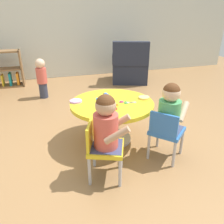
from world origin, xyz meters
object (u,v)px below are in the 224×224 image
at_px(toddler_standing, 42,77).
at_px(craft_scissors, 128,103).
at_px(seated_child_left, 106,124).
at_px(armchair_dark, 130,67).
at_px(rolling_pin, 108,96).
at_px(child_chair_right, 166,132).
at_px(seated_child_right, 170,109).
at_px(craft_table, 112,111).
at_px(child_chair_left, 102,147).

distance_m(toddler_standing, craft_scissors, 1.97).
bearing_deg(seated_child_left, armchair_dark, 64.76).
bearing_deg(rolling_pin, armchair_dark, 62.09).
height_order(child_chair_right, seated_child_right, seated_child_right).
bearing_deg(child_chair_right, toddler_standing, 116.87).
bearing_deg(armchair_dark, craft_table, -116.26).
relative_size(seated_child_right, toddler_standing, 0.76).
height_order(child_chair_left, seated_child_right, seated_child_right).
distance_m(child_chair_left, seated_child_right, 0.74).
bearing_deg(craft_table, seated_child_left, -111.44).
relative_size(seated_child_left, child_chair_right, 0.95).
distance_m(child_chair_left, toddler_standing, 2.31).
distance_m(child_chair_right, seated_child_right, 0.23).
xyz_separation_m(seated_child_left, seated_child_right, (0.66, 0.12, 0.00)).
relative_size(child_chair_right, armchair_dark, 0.59).
bearing_deg(toddler_standing, child_chair_left, -78.95).
xyz_separation_m(child_chair_right, seated_child_right, (0.03, 0.03, 0.23)).
bearing_deg(seated_child_right, rolling_pin, 126.03).
bearing_deg(craft_scissors, seated_child_left, -127.04).
xyz_separation_m(armchair_dark, rolling_pin, (-1.07, -2.02, 0.19)).
height_order(child_chair_right, armchair_dark, armchair_dark).
relative_size(craft_table, child_chair_left, 1.71).
bearing_deg(toddler_standing, craft_table, -67.10).
bearing_deg(armchair_dark, craft_scissors, -112.03).
relative_size(seated_child_left, armchair_dark, 0.56).
height_order(seated_child_right, armchair_dark, armchair_dark).
bearing_deg(seated_child_left, child_chair_right, 8.36).
xyz_separation_m(seated_child_left, armchair_dark, (1.29, 2.74, -0.22)).
height_order(armchair_dark, rolling_pin, armchair_dark).
relative_size(armchair_dark, toddler_standing, 1.36).
distance_m(child_chair_left, child_chair_right, 0.67).
bearing_deg(toddler_standing, craft_scissors, -63.54).
distance_m(seated_child_left, craft_scissors, 0.66).
bearing_deg(rolling_pin, craft_table, -84.89).
bearing_deg(rolling_pin, child_chair_left, -110.16).
bearing_deg(craft_table, seated_child_right, -48.12).
relative_size(child_chair_right, seated_child_right, 1.05).
distance_m(craft_table, seated_child_left, 0.66).
relative_size(child_chair_right, toddler_standing, 0.80).
distance_m(craft_table, child_chair_left, 0.64).
bearing_deg(craft_scissors, seated_child_right, -56.89).
distance_m(armchair_dark, craft_scissors, 2.40).
bearing_deg(child_chair_right, child_chair_left, -173.35).
bearing_deg(child_chair_right, seated_child_right, 41.42).
relative_size(seated_child_right, armchair_dark, 0.56).
relative_size(armchair_dark, craft_scissors, 6.54).
bearing_deg(child_chair_right, craft_table, 128.31).
distance_m(child_chair_left, seated_child_left, 0.23).
relative_size(craft_table, rolling_pin, 3.98).
xyz_separation_m(armchair_dark, craft_scissors, (-0.90, -2.22, 0.16)).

